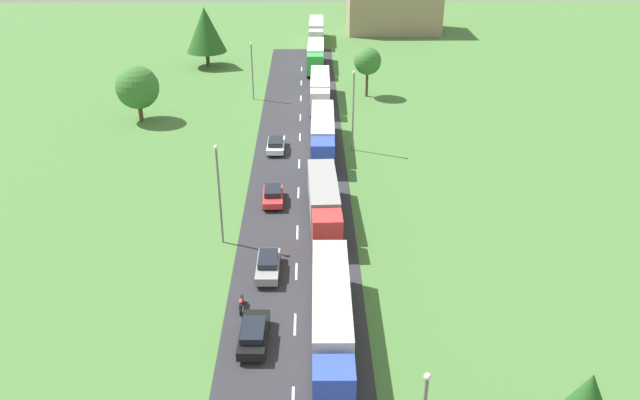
{
  "coord_description": "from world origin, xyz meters",
  "views": [
    {
      "loc": [
        1.08,
        -18.25,
        28.16
      ],
      "look_at": [
        1.97,
        31.24,
        2.82
      ],
      "focal_mm": 36.46,
      "sensor_mm": 36.0,
      "label": 1
    }
  ],
  "objects_px": {
    "car_third": "(268,265)",
    "car_fifth": "(276,145)",
    "truck_sixth": "(316,30)",
    "lamppost_fourth": "(252,68)",
    "lamppost_third": "(353,107)",
    "truck_fourth": "(320,88)",
    "truck_fifth": "(316,55)",
    "motorcycle_courier": "(241,303)",
    "car_second": "(254,334)",
    "tree_maple": "(368,61)",
    "tree_pine": "(137,87)",
    "distant_building": "(394,5)",
    "truck_lead": "(331,314)",
    "tree_oak": "(205,30)",
    "truck_second": "(324,201)",
    "car_fourth": "(273,195)",
    "lamppost_second": "(219,190)",
    "truck_third": "(323,133)"
  },
  "relations": [
    {
      "from": "car_third",
      "to": "car_fifth",
      "type": "height_order",
      "value": "car_third"
    },
    {
      "from": "truck_sixth",
      "to": "car_third",
      "type": "bearing_deg",
      "value": -93.57
    },
    {
      "from": "lamppost_fourth",
      "to": "lamppost_third",
      "type": "bearing_deg",
      "value": -55.66
    },
    {
      "from": "lamppost_third",
      "to": "truck_fourth",
      "type": "bearing_deg",
      "value": 101.59
    },
    {
      "from": "truck_fifth",
      "to": "motorcycle_courier",
      "type": "xyz_separation_m",
      "value": [
        -6.06,
        -62.58,
        -1.58
      ]
    },
    {
      "from": "truck_fourth",
      "to": "car_second",
      "type": "bearing_deg",
      "value": -96.1
    },
    {
      "from": "car_second",
      "to": "lamppost_fourth",
      "type": "xyz_separation_m",
      "value": [
        -3.79,
        51.32,
        3.52
      ]
    },
    {
      "from": "tree_maple",
      "to": "tree_pine",
      "type": "bearing_deg",
      "value": -162.57
    },
    {
      "from": "tree_maple",
      "to": "distant_building",
      "type": "xyz_separation_m",
      "value": [
        8.34,
        40.26,
        0.07
      ]
    },
    {
      "from": "car_second",
      "to": "distant_building",
      "type": "distance_m",
      "value": 94.89
    },
    {
      "from": "truck_lead",
      "to": "lamppost_fourth",
      "type": "distance_m",
      "value": 51.81
    },
    {
      "from": "tree_oak",
      "to": "tree_pine",
      "type": "distance_m",
      "value": 25.27
    },
    {
      "from": "truck_fourth",
      "to": "car_second",
      "type": "xyz_separation_m",
      "value": [
        -5.27,
        -49.38,
        -1.25
      ]
    },
    {
      "from": "tree_oak",
      "to": "tree_pine",
      "type": "relative_size",
      "value": 1.34
    },
    {
      "from": "truck_second",
      "to": "lamppost_third",
      "type": "bearing_deg",
      "value": 77.86
    },
    {
      "from": "car_fourth",
      "to": "tree_maple",
      "type": "xyz_separation_m",
      "value": [
        11.45,
        32.01,
        4.11
      ]
    },
    {
      "from": "truck_sixth",
      "to": "lamppost_third",
      "type": "xyz_separation_m",
      "value": [
        3.37,
        -50.74,
        2.88
      ]
    },
    {
      "from": "car_second",
      "to": "car_third",
      "type": "xyz_separation_m",
      "value": [
        0.5,
        8.34,
        -0.01
      ]
    },
    {
      "from": "motorcycle_courier",
      "to": "truck_fifth",
      "type": "bearing_deg",
      "value": 84.47
    },
    {
      "from": "truck_fourth",
      "to": "tree_pine",
      "type": "xyz_separation_m",
      "value": [
        -22.5,
        -6.09,
        2.16
      ]
    },
    {
      "from": "truck_sixth",
      "to": "car_third",
      "type": "height_order",
      "value": "truck_sixth"
    },
    {
      "from": "lamppost_fourth",
      "to": "tree_oak",
      "type": "distance_m",
      "value": 18.75
    },
    {
      "from": "truck_lead",
      "to": "truck_second",
      "type": "distance_m",
      "value": 16.28
    },
    {
      "from": "car_second",
      "to": "truck_fourth",
      "type": "bearing_deg",
      "value": 83.9
    },
    {
      "from": "truck_lead",
      "to": "truck_fourth",
      "type": "distance_m",
      "value": 49.05
    },
    {
      "from": "car_second",
      "to": "tree_maple",
      "type": "distance_m",
      "value": 53.85
    },
    {
      "from": "tree_oak",
      "to": "truck_lead",
      "type": "bearing_deg",
      "value": -75.62
    },
    {
      "from": "lamppost_second",
      "to": "distant_building",
      "type": "distance_m",
      "value": 82.87
    },
    {
      "from": "truck_lead",
      "to": "truck_sixth",
      "type": "bearing_deg",
      "value": 89.94
    },
    {
      "from": "truck_fifth",
      "to": "car_second",
      "type": "height_order",
      "value": "truck_fifth"
    },
    {
      "from": "car_third",
      "to": "lamppost_third",
      "type": "bearing_deg",
      "value": 71.98
    },
    {
      "from": "truck_fourth",
      "to": "tree_oak",
      "type": "relative_size",
      "value": 1.36
    },
    {
      "from": "car_third",
      "to": "truck_fifth",
      "type": "bearing_deg",
      "value": 85.68
    },
    {
      "from": "truck_second",
      "to": "tree_maple",
      "type": "relative_size",
      "value": 1.81
    },
    {
      "from": "truck_lead",
      "to": "tree_maple",
      "type": "bearing_deg",
      "value": 82.74
    },
    {
      "from": "lamppost_third",
      "to": "tree_pine",
      "type": "bearing_deg",
      "value": 158.67
    },
    {
      "from": "motorcycle_courier",
      "to": "distant_building",
      "type": "height_order",
      "value": "distant_building"
    },
    {
      "from": "truck_fourth",
      "to": "lamppost_fourth",
      "type": "height_order",
      "value": "lamppost_fourth"
    },
    {
      "from": "truck_sixth",
      "to": "lamppost_third",
      "type": "distance_m",
      "value": 50.93
    },
    {
      "from": "truck_second",
      "to": "car_fifth",
      "type": "xyz_separation_m",
      "value": [
        -4.95,
        16.34,
        -1.26
      ]
    },
    {
      "from": "truck_fourth",
      "to": "lamppost_second",
      "type": "distance_m",
      "value": 37.32
    },
    {
      "from": "truck_third",
      "to": "car_fifth",
      "type": "xyz_separation_m",
      "value": [
        -5.2,
        -0.05,
        -1.33
      ]
    },
    {
      "from": "truck_third",
      "to": "tree_maple",
      "type": "height_order",
      "value": "tree_maple"
    },
    {
      "from": "car_second",
      "to": "tree_maple",
      "type": "bearing_deg",
      "value": 77.35
    },
    {
      "from": "car_fourth",
      "to": "tree_oak",
      "type": "distance_m",
      "value": 49.51
    },
    {
      "from": "truck_fourth",
      "to": "distant_building",
      "type": "distance_m",
      "value": 45.82
    },
    {
      "from": "truck_sixth",
      "to": "truck_second",
      "type": "bearing_deg",
      "value": -90.17
    },
    {
      "from": "car_second",
      "to": "tree_oak",
      "type": "relative_size",
      "value": 0.5
    },
    {
      "from": "tree_oak",
      "to": "distant_building",
      "type": "height_order",
      "value": "distant_building"
    },
    {
      "from": "truck_second",
      "to": "car_fourth",
      "type": "distance_m",
      "value": 6.16
    }
  ]
}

